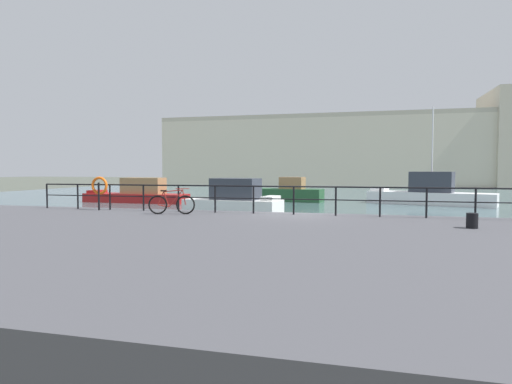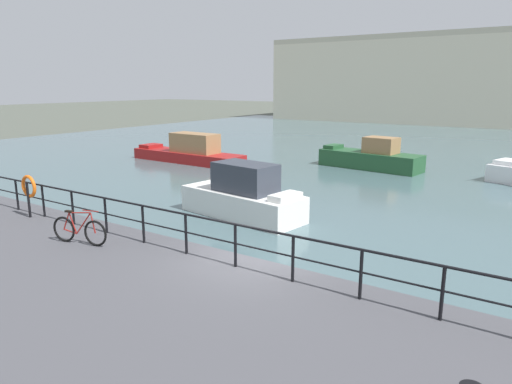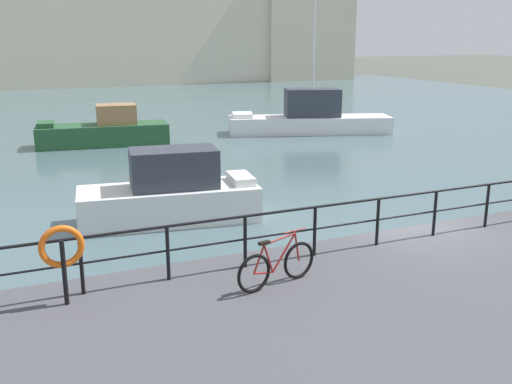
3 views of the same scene
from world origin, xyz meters
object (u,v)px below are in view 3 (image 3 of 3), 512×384
(harbor_building, at_px, (126,30))
(moored_cabin_cruiser, at_px, (105,131))
(moored_harbor_tender, at_px, (171,194))
(moored_red_daysailer, at_px, (309,118))
(parked_bicycle, at_px, (277,265))
(life_ring_stand, at_px, (62,249))

(harbor_building, relative_size, moored_cabin_cruiser, 9.82)
(moored_cabin_cruiser, relative_size, moored_harbor_tender, 1.21)
(moored_red_daysailer, relative_size, moored_cabin_cruiser, 1.40)
(parked_bicycle, bearing_deg, harbor_building, 67.38)
(harbor_building, height_order, parked_bicycle, harbor_building)
(harbor_building, xyz_separation_m, moored_cabin_cruiser, (-9.71, -41.05, -5.27))
(moored_cabin_cruiser, distance_m, life_ring_stand, 20.80)
(parked_bicycle, xyz_separation_m, life_ring_stand, (-3.62, 0.79, 0.59))
(harbor_building, height_order, moored_harbor_tender, harbor_building)
(moored_harbor_tender, relative_size, life_ring_stand, 3.95)
(moored_harbor_tender, height_order, life_ring_stand, life_ring_stand)
(harbor_building, height_order, moored_cabin_cruiser, harbor_building)
(moored_red_daysailer, bearing_deg, parked_bicycle, 78.78)
(moored_harbor_tender, bearing_deg, moored_cabin_cruiser, 96.81)
(harbor_building, relative_size, moored_red_daysailer, 7.03)
(moored_red_daysailer, bearing_deg, life_ring_stand, 70.61)
(harbor_building, xyz_separation_m, moored_red_daysailer, (1.65, -41.95, -5.12))
(moored_cabin_cruiser, height_order, life_ring_stand, life_ring_stand)
(moored_red_daysailer, distance_m, moored_cabin_cruiser, 11.39)
(moored_red_daysailer, height_order, moored_harbor_tender, moored_red_daysailer)
(moored_cabin_cruiser, xyz_separation_m, moored_harbor_tender, (-0.31, -13.62, 0.13))
(moored_cabin_cruiser, bearing_deg, life_ring_stand, 86.09)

